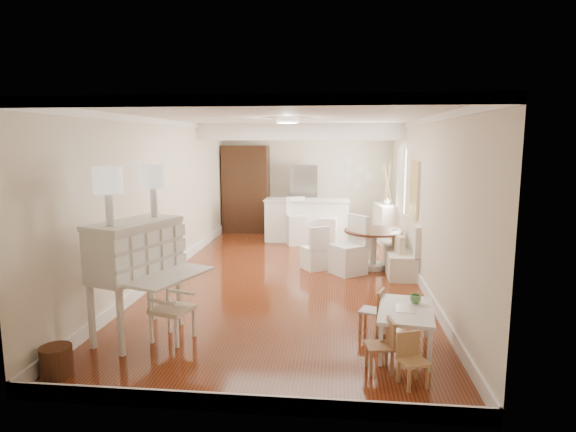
% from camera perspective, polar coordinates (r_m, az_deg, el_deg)
% --- Properties ---
extents(room, '(9.00, 9.04, 2.82)m').
position_cam_1_polar(room, '(8.80, 0.76, 6.01)').
color(room, maroon).
rests_on(room, ground).
extents(secretary_bureau, '(1.48, 1.50, 1.47)m').
position_cam_1_polar(secretary_bureau, '(6.27, -17.49, -7.16)').
color(secretary_bureau, silver).
rests_on(secretary_bureau, ground).
extents(gustavian_armchair, '(0.58, 0.58, 0.82)m').
position_cam_1_polar(gustavian_armchair, '(6.13, -13.54, -10.54)').
color(gustavian_armchair, white).
rests_on(gustavian_armchair, ground).
extents(wicker_basket, '(0.42, 0.42, 0.32)m').
position_cam_1_polar(wicker_basket, '(5.74, -25.76, -15.26)').
color(wicker_basket, '#4F2C18').
rests_on(wicker_basket, ground).
extents(kids_table, '(0.75, 1.09, 0.51)m').
position_cam_1_polar(kids_table, '(5.89, 13.72, -12.96)').
color(kids_table, silver).
rests_on(kids_table, ground).
extents(kids_chair_a, '(0.32, 0.32, 0.58)m').
position_cam_1_polar(kids_chair_a, '(5.34, 10.78, -14.81)').
color(kids_chair_a, '#9D6D47').
rests_on(kids_chair_a, ground).
extents(kids_chair_b, '(0.36, 0.36, 0.58)m').
position_cam_1_polar(kids_chair_b, '(6.34, 9.87, -10.93)').
color(kids_chair_b, '#AA754D').
rests_on(kids_chair_b, ground).
extents(kids_chair_c, '(0.34, 0.34, 0.54)m').
position_cam_1_polar(kids_chair_c, '(5.13, 14.64, -16.23)').
color(kids_chair_c, tan).
rests_on(kids_chair_c, ground).
extents(banquette, '(0.52, 1.60, 0.98)m').
position_cam_1_polar(banquette, '(9.21, 13.05, -3.46)').
color(banquette, silver).
rests_on(banquette, ground).
extents(dining_table, '(1.38, 1.38, 0.75)m').
position_cam_1_polar(dining_table, '(9.33, 10.02, -3.93)').
color(dining_table, '#4D2718').
rests_on(dining_table, ground).
extents(slip_chair_near, '(0.74, 0.73, 1.08)m').
position_cam_1_polar(slip_chair_near, '(8.87, 7.17, -3.44)').
color(slip_chair_near, white).
rests_on(slip_chair_near, ground).
extents(slip_chair_far, '(0.56, 0.57, 0.85)m').
position_cam_1_polar(slip_chair_far, '(9.16, 3.18, -3.73)').
color(slip_chair_far, white).
rests_on(slip_chair_far, ground).
extents(breakfast_counter, '(2.05, 0.65, 1.03)m').
position_cam_1_polar(breakfast_counter, '(11.71, 2.26, -0.50)').
color(breakfast_counter, white).
rests_on(breakfast_counter, ground).
extents(bar_stool_left, '(0.55, 0.55, 1.12)m').
position_cam_1_polar(bar_stool_left, '(11.29, 1.04, -0.62)').
color(bar_stool_left, white).
rests_on(bar_stool_left, ground).
extents(bar_stool_right, '(0.44, 0.44, 1.00)m').
position_cam_1_polar(bar_stool_right, '(11.44, 4.81, -0.83)').
color(bar_stool_right, white).
rests_on(bar_stool_right, ground).
extents(pantry_cabinet, '(1.20, 0.60, 2.30)m').
position_cam_1_polar(pantry_cabinet, '(12.90, -4.98, 3.19)').
color(pantry_cabinet, '#381E11').
rests_on(pantry_cabinet, ground).
extents(fridge, '(0.75, 0.65, 1.80)m').
position_cam_1_polar(fridge, '(12.68, 3.47, 1.97)').
color(fridge, silver).
rests_on(fridge, ground).
extents(sideboard, '(0.57, 1.01, 0.92)m').
position_cam_1_polar(sideboard, '(11.80, 11.52, -0.87)').
color(sideboard, white).
rests_on(sideboard, ground).
extents(pencil_cup, '(0.17, 0.17, 0.10)m').
position_cam_1_polar(pencil_cup, '(6.00, 14.86, -9.49)').
color(pencil_cup, '#65A460').
rests_on(pencil_cup, kids_table).
extents(branch_vase, '(0.22, 0.22, 0.17)m').
position_cam_1_polar(branch_vase, '(11.78, 11.70, 1.78)').
color(branch_vase, white).
rests_on(branch_vase, sideboard).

